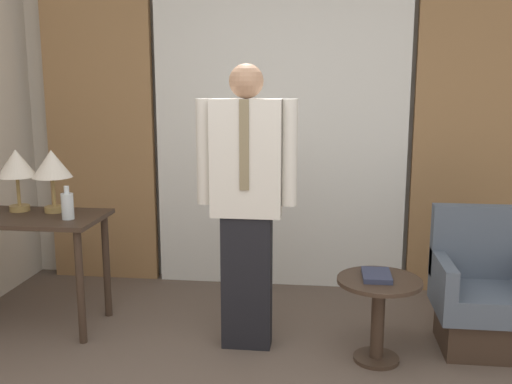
{
  "coord_description": "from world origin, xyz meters",
  "views": [
    {
      "loc": [
        0.36,
        -1.78,
        1.66
      ],
      "look_at": [
        -0.03,
        1.47,
        1.03
      ],
      "focal_mm": 40.0,
      "sensor_mm": 36.0,
      "label": 1
    }
  ],
  "objects_px": {
    "desk": "(29,235)",
    "bottle_near_edge": "(67,205)",
    "book": "(377,275)",
    "table_lamp_right": "(52,166)",
    "armchair": "(483,298)",
    "table_lamp_left": "(16,166)",
    "side_table": "(378,305)",
    "person": "(247,197)"
  },
  "relations": [
    {
      "from": "desk",
      "to": "table_lamp_right",
      "type": "distance_m",
      "value": 0.49
    },
    {
      "from": "armchair",
      "to": "book",
      "type": "bearing_deg",
      "value": -159.82
    },
    {
      "from": "table_lamp_right",
      "to": "bottle_near_edge",
      "type": "relative_size",
      "value": 1.96
    },
    {
      "from": "person",
      "to": "armchair",
      "type": "height_order",
      "value": "person"
    },
    {
      "from": "table_lamp_right",
      "to": "side_table",
      "type": "xyz_separation_m",
      "value": [
        2.18,
        -0.37,
        -0.75
      ]
    },
    {
      "from": "bottle_near_edge",
      "to": "book",
      "type": "xyz_separation_m",
      "value": [
        1.98,
        -0.16,
        -0.34
      ]
    },
    {
      "from": "desk",
      "to": "table_lamp_right",
      "type": "height_order",
      "value": "table_lamp_right"
    },
    {
      "from": "bottle_near_edge",
      "to": "table_lamp_left",
      "type": "bearing_deg",
      "value": 156.61
    },
    {
      "from": "side_table",
      "to": "bottle_near_edge",
      "type": "bearing_deg",
      "value": 174.86
    },
    {
      "from": "table_lamp_left",
      "to": "bottle_near_edge",
      "type": "height_order",
      "value": "table_lamp_left"
    },
    {
      "from": "table_lamp_left",
      "to": "bottle_near_edge",
      "type": "relative_size",
      "value": 1.96
    },
    {
      "from": "armchair",
      "to": "desk",
      "type": "bearing_deg",
      "value": -179.39
    },
    {
      "from": "desk",
      "to": "bottle_near_edge",
      "type": "bearing_deg",
      "value": -11.22
    },
    {
      "from": "table_lamp_right",
      "to": "side_table",
      "type": "bearing_deg",
      "value": -9.65
    },
    {
      "from": "armchair",
      "to": "table_lamp_right",
      "type": "bearing_deg",
      "value": 178.05
    },
    {
      "from": "book",
      "to": "table_lamp_left",
      "type": "bearing_deg",
      "value": 171.76
    },
    {
      "from": "book",
      "to": "side_table",
      "type": "bearing_deg",
      "value": -51.98
    },
    {
      "from": "person",
      "to": "armchair",
      "type": "relative_size",
      "value": 2.01
    },
    {
      "from": "armchair",
      "to": "book",
      "type": "distance_m",
      "value": 0.76
    },
    {
      "from": "armchair",
      "to": "side_table",
      "type": "xyz_separation_m",
      "value": [
        -0.67,
        -0.27,
        0.03
      ]
    },
    {
      "from": "book",
      "to": "desk",
      "type": "bearing_deg",
      "value": 174.48
    },
    {
      "from": "person",
      "to": "side_table",
      "type": "xyz_separation_m",
      "value": [
        0.81,
        -0.12,
        -0.62
      ]
    },
    {
      "from": "desk",
      "to": "person",
      "type": "relative_size",
      "value": 0.57
    },
    {
      "from": "bottle_near_edge",
      "to": "book",
      "type": "bearing_deg",
      "value": -4.61
    },
    {
      "from": "person",
      "to": "armchair",
      "type": "xyz_separation_m",
      "value": [
        1.48,
        0.16,
        -0.64
      ]
    },
    {
      "from": "table_lamp_left",
      "to": "person",
      "type": "height_order",
      "value": "person"
    },
    {
      "from": "table_lamp_left",
      "to": "person",
      "type": "distance_m",
      "value": 1.65
    },
    {
      "from": "table_lamp_left",
      "to": "side_table",
      "type": "relative_size",
      "value": 0.83
    },
    {
      "from": "desk",
      "to": "bottle_near_edge",
      "type": "relative_size",
      "value": 4.56
    },
    {
      "from": "table_lamp_right",
      "to": "armchair",
      "type": "distance_m",
      "value": 2.96
    },
    {
      "from": "bottle_near_edge",
      "to": "person",
      "type": "relative_size",
      "value": 0.12
    },
    {
      "from": "table_lamp_right",
      "to": "armchair",
      "type": "bearing_deg",
      "value": -1.95
    },
    {
      "from": "desk",
      "to": "book",
      "type": "height_order",
      "value": "desk"
    },
    {
      "from": "armchair",
      "to": "book",
      "type": "height_order",
      "value": "armchair"
    },
    {
      "from": "person",
      "to": "side_table",
      "type": "bearing_deg",
      "value": -8.25
    },
    {
      "from": "side_table",
      "to": "armchair",
      "type": "bearing_deg",
      "value": 22.1
    },
    {
      "from": "desk",
      "to": "bottle_near_edge",
      "type": "distance_m",
      "value": 0.39
    },
    {
      "from": "armchair",
      "to": "side_table",
      "type": "bearing_deg",
      "value": -157.9
    },
    {
      "from": "side_table",
      "to": "person",
      "type": "bearing_deg",
      "value": 171.75
    },
    {
      "from": "desk",
      "to": "book",
      "type": "xyz_separation_m",
      "value": [
        2.29,
        -0.22,
        -0.11
      ]
    },
    {
      "from": "bottle_near_edge",
      "to": "person",
      "type": "distance_m",
      "value": 1.19
    },
    {
      "from": "table_lamp_right",
      "to": "bottle_near_edge",
      "type": "xyz_separation_m",
      "value": [
        0.19,
        -0.19,
        -0.23
      ]
    }
  ]
}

